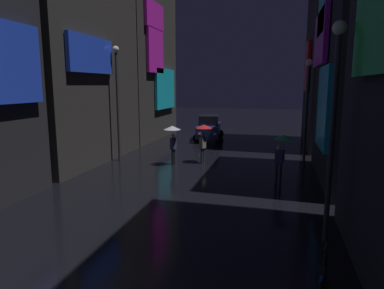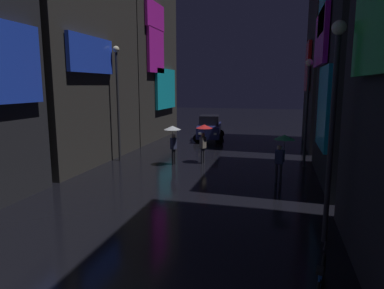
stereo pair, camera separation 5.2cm
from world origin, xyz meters
TOP-DOWN VIEW (x-y plane):
  - building_left_far at (-7.47, 22.27)m, footprint 4.25×8.54m
  - building_right_mid at (7.46, 12.55)m, footprint 4.25×7.11m
  - building_right_far at (7.48, 21.88)m, footprint 4.25×7.77m
  - pedestrian_near_crossing_red at (-0.27, 14.42)m, footprint 0.90×0.90m
  - pedestrian_foreground_right_clear at (-1.75, 13.54)m, footprint 0.90×0.90m
  - pedestrian_foreground_left_green at (3.86, 11.50)m, footprint 0.90×0.90m
  - bicycle_parked_at_storefront at (4.60, 3.07)m, footprint 0.40×1.80m
  - car_distant at (-1.59, 22.43)m, footprint 2.63×4.32m
  - streetlamp_right_near at (5.00, 5.88)m, footprint 0.36×0.36m
  - streetlamp_left_far at (-5.00, 13.84)m, footprint 0.36×0.36m
  - streetlamp_right_far at (5.00, 14.84)m, footprint 0.36×0.36m

SIDE VIEW (x-z plane):
  - bicycle_parked_at_storefront at x=4.60m, z-range -0.09..0.87m
  - car_distant at x=-1.59m, z-range -0.03..1.89m
  - pedestrian_near_crossing_red at x=-0.27m, z-range 0.61..2.73m
  - pedestrian_foreground_right_clear at x=-1.75m, z-range 0.61..2.73m
  - pedestrian_foreground_left_green at x=3.86m, z-range 0.61..2.73m
  - streetlamp_right_far at x=5.00m, z-range 0.69..6.20m
  - streetlamp_right_near at x=5.00m, z-range 0.70..6.49m
  - streetlamp_left_far at x=-5.00m, z-range 0.72..7.02m
  - building_left_far at x=-7.47m, z-range 0.00..12.52m
  - building_right_mid at x=7.46m, z-range 0.00..12.60m
  - building_right_far at x=7.48m, z-range 0.01..16.68m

